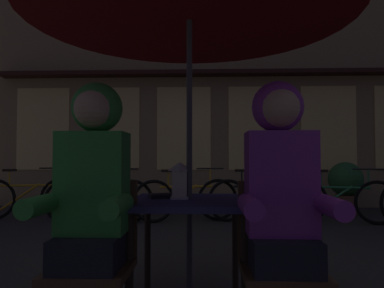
{
  "coord_description": "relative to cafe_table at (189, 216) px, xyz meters",
  "views": [
    {
      "loc": [
        0.1,
        -2.25,
        1.0
      ],
      "look_at": [
        0.0,
        0.46,
        1.1
      ],
      "focal_mm": 33.68,
      "sensor_mm": 36.0,
      "label": 1
    }
  ],
  "objects": [
    {
      "name": "chair_left",
      "position": [
        -0.48,
        -0.37,
        -0.15
      ],
      "size": [
        0.4,
        0.4,
        0.87
      ],
      "color": "#513823",
      "rests_on": "ground_plane"
    },
    {
      "name": "potted_plant",
      "position": [
        2.58,
        4.2,
        -0.09
      ],
      "size": [
        0.6,
        0.6,
        0.92
      ],
      "color": "brown",
      "rests_on": "ground_plane"
    },
    {
      "name": "bicycle_second",
      "position": [
        -1.54,
        3.27,
        -0.29
      ],
      "size": [
        1.68,
        0.21,
        0.84
      ],
      "color": "black",
      "rests_on": "ground_plane"
    },
    {
      "name": "cafe_table",
      "position": [
        0.0,
        0.0,
        0.0
      ],
      "size": [
        0.72,
        0.72,
        0.74
      ],
      "color": "navy",
      "rests_on": "ground_plane"
    },
    {
      "name": "shopfront_building",
      "position": [
        0.4,
        5.4,
        2.45
      ],
      "size": [
        10.0,
        0.93,
        6.2
      ],
      "color": "#937A56",
      "rests_on": "ground_plane"
    },
    {
      "name": "person_right_hooded",
      "position": [
        0.48,
        -0.43,
        0.21
      ],
      "size": [
        0.45,
        0.56,
        1.4
      ],
      "color": "black",
      "rests_on": "ground_plane"
    },
    {
      "name": "bicycle_fourth",
      "position": [
        0.95,
        3.54,
        -0.29
      ],
      "size": [
        1.65,
        0.42,
        0.84
      ],
      "color": "black",
      "rests_on": "ground_plane"
    },
    {
      "name": "chair_right",
      "position": [
        0.48,
        -0.37,
        -0.15
      ],
      "size": [
        0.4,
        0.4,
        0.87
      ],
      "color": "#513823",
      "rests_on": "ground_plane"
    },
    {
      "name": "bicycle_fifth",
      "position": [
        2.16,
        3.33,
        -0.29
      ],
      "size": [
        1.66,
        0.37,
        0.84
      ],
      "color": "black",
      "rests_on": "ground_plane"
    },
    {
      "name": "bicycle_nearest",
      "position": [
        -2.8,
        3.55,
        -0.29
      ],
      "size": [
        1.64,
        0.45,
        0.84
      ],
      "color": "black",
      "rests_on": "ground_plane"
    },
    {
      "name": "bicycle_third",
      "position": [
        -0.2,
        3.39,
        -0.29
      ],
      "size": [
        1.64,
        0.45,
        0.84
      ],
      "color": "black",
      "rests_on": "ground_plane"
    },
    {
      "name": "lantern",
      "position": [
        -0.06,
        0.01,
        0.22
      ],
      "size": [
        0.11,
        0.11,
        0.23
      ],
      "color": "white",
      "rests_on": "cafe_table"
    },
    {
      "name": "book",
      "position": [
        -0.16,
        0.08,
        0.11
      ],
      "size": [
        0.23,
        0.19,
        0.02
      ],
      "primitive_type": "cube",
      "rotation": [
        0.0,
        0.0,
        0.3
      ],
      "color": "black",
      "rests_on": "cafe_table"
    },
    {
      "name": "person_left_hooded",
      "position": [
        -0.48,
        -0.43,
        0.21
      ],
      "size": [
        0.45,
        0.56,
        1.4
      ],
      "color": "black",
      "rests_on": "ground_plane"
    }
  ]
}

